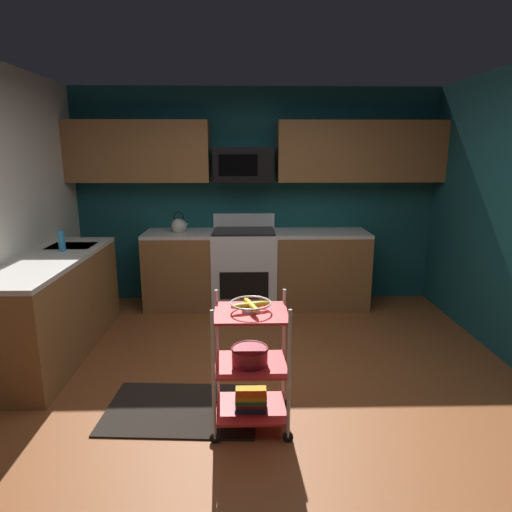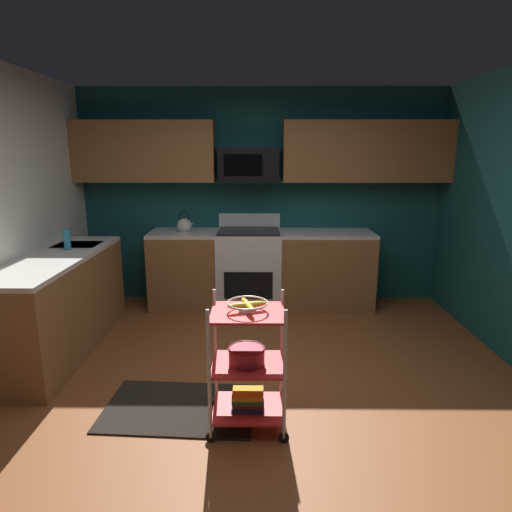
{
  "view_description": "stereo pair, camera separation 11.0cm",
  "coord_description": "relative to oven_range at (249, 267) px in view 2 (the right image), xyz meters",
  "views": [
    {
      "loc": [
        -0.13,
        -3.05,
        1.84
      ],
      "look_at": [
        -0.05,
        0.3,
        1.05
      ],
      "focal_mm": 30.81,
      "sensor_mm": 36.0,
      "label": 1
    },
    {
      "loc": [
        -0.02,
        -3.05,
        1.84
      ],
      "look_at": [
        -0.05,
        0.3,
        1.05
      ],
      "focal_mm": 30.81,
      "sensor_mm": 36.0,
      "label": 2
    }
  ],
  "objects": [
    {
      "name": "floor",
      "position": [
        0.15,
        -2.1,
        -0.5
      ],
      "size": [
        4.4,
        4.8,
        0.04
      ],
      "primitive_type": "cube",
      "color": "brown",
      "rests_on": "ground"
    },
    {
      "name": "wall_back",
      "position": [
        0.15,
        0.33,
        0.82
      ],
      "size": [
        4.52,
        0.06,
        2.6
      ],
      "primitive_type": "cube",
      "color": "#14474C",
      "rests_on": "ground"
    },
    {
      "name": "counter_run",
      "position": [
        -0.66,
        -0.54,
        -0.01
      ],
      "size": [
        3.53,
        2.55,
        0.92
      ],
      "color": "brown",
      "rests_on": "ground"
    },
    {
      "name": "oven_range",
      "position": [
        0.0,
        0.0,
        0.0
      ],
      "size": [
        0.76,
        0.65,
        1.1
      ],
      "color": "white",
      "rests_on": "ground"
    },
    {
      "name": "upper_cabinets",
      "position": [
        0.18,
        0.13,
        1.37
      ],
      "size": [
        4.4,
        0.33,
        0.7
      ],
      "color": "brown"
    },
    {
      "name": "microwave",
      "position": [
        -0.0,
        0.1,
        1.22
      ],
      "size": [
        0.7,
        0.39,
        0.4
      ],
      "color": "black"
    },
    {
      "name": "rolling_cart",
      "position": [
        0.05,
        -2.45,
        -0.03
      ],
      "size": [
        0.55,
        0.42,
        0.91
      ],
      "color": "silver",
      "rests_on": "ground"
    },
    {
      "name": "fruit_bowl",
      "position": [
        0.05,
        -2.45,
        0.4
      ],
      "size": [
        0.27,
        0.27,
        0.07
      ],
      "color": "silver",
      "rests_on": "rolling_cart"
    },
    {
      "name": "mixing_bowl_large",
      "position": [
        0.04,
        -2.45,
        0.04
      ],
      "size": [
        0.25,
        0.25,
        0.11
      ],
      "color": "maroon",
      "rests_on": "rolling_cart"
    },
    {
      "name": "book_stack",
      "position": [
        0.05,
        -2.45,
        -0.29
      ],
      "size": [
        0.22,
        0.18,
        0.12
      ],
      "color": "#1E4C8C",
      "rests_on": "rolling_cart"
    },
    {
      "name": "kettle",
      "position": [
        -0.77,
        -0.0,
        0.52
      ],
      "size": [
        0.21,
        0.18,
        0.26
      ],
      "color": "beige",
      "rests_on": "counter_run"
    },
    {
      "name": "dish_soap_bottle",
      "position": [
        -1.73,
        -1.01,
        0.54
      ],
      "size": [
        0.06,
        0.06,
        0.2
      ],
      "primitive_type": "cylinder",
      "color": "#2D8CBF",
      "rests_on": "counter_run"
    },
    {
      "name": "floor_rug",
      "position": [
        -0.46,
        -2.26,
        -0.47
      ],
      "size": [
        1.14,
        0.76,
        0.01
      ],
      "primitive_type": "cube",
      "rotation": [
        0.0,
        0.0,
        -0.06
      ],
      "color": "black",
      "rests_on": "ground"
    }
  ]
}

